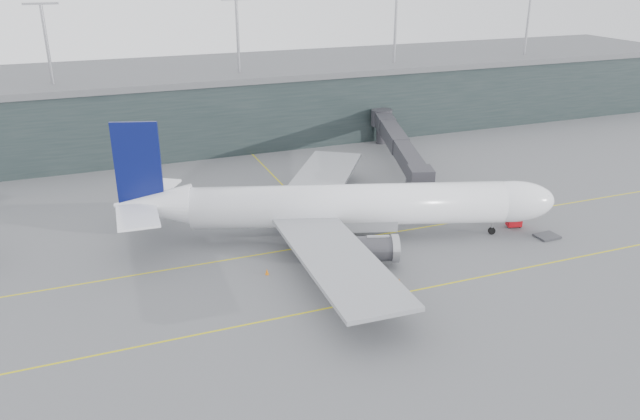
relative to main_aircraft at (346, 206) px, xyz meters
name	(u,v)px	position (x,y,z in m)	size (l,w,h in m)	color
ground	(295,236)	(-6.38, 3.20, -4.80)	(320.00, 320.00, 0.00)	#55555A
taxiline_a	(304,247)	(-6.38, -0.80, -4.79)	(160.00, 0.25, 0.02)	gold
taxiline_b	(352,303)	(-6.38, -16.80, -4.79)	(160.00, 0.25, 0.02)	gold
taxiline_lead_main	(284,187)	(-1.38, 23.20, -4.79)	(0.25, 60.00, 0.02)	gold
terminal	(207,101)	(-6.38, 61.19, 2.82)	(240.00, 36.00, 29.00)	#1E2929
main_aircraft	(346,206)	(0.00, 0.00, 0.00)	(59.57, 54.85, 17.10)	white
jet_bridge	(383,136)	(20.23, 28.82, 0.58)	(17.60, 45.93, 7.19)	#2B2B30
gse_cart	(514,222)	(24.57, -5.40, -4.02)	(2.34, 1.81, 1.41)	#B20C14
baggage_dolly	(547,236)	(26.60, -10.22, -4.61)	(3.11, 2.49, 0.31)	#333438
uld_a	(246,213)	(-11.04, 12.11, -3.95)	(2.15, 1.93, 1.61)	#39383E
uld_b	(264,206)	(-7.83, 13.65, -3.95)	(2.05, 1.78, 1.62)	#39383E
uld_c	(274,203)	(-6.06, 14.17, -3.86)	(2.40, 2.17, 1.79)	#39383E
cone_nose	(534,215)	(29.70, -3.49, -4.41)	(0.49, 0.49, 0.78)	#FF640E
cone_wing_stbd	(399,281)	(0.87, -14.48, -4.49)	(0.38, 0.38, 0.61)	#CB700B
cone_wing_port	(318,197)	(2.02, 15.80, -4.49)	(0.39, 0.39, 0.63)	orange
cone_tail	(267,272)	(-13.44, -6.59, -4.41)	(0.49, 0.49, 0.78)	#D3670B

